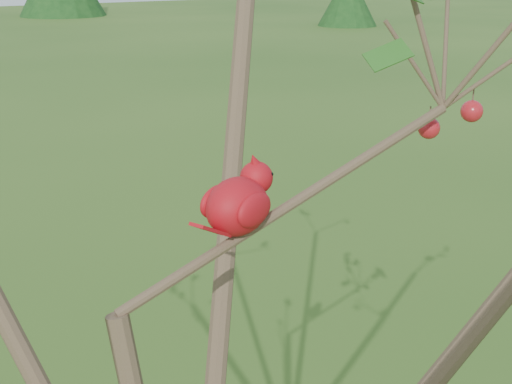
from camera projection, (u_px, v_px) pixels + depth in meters
crabapple_tree at (200, 221)px, 0.93m from camera, size 2.35×2.05×2.95m
cardinal at (240, 202)px, 1.10m from camera, size 0.18×0.12×0.13m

